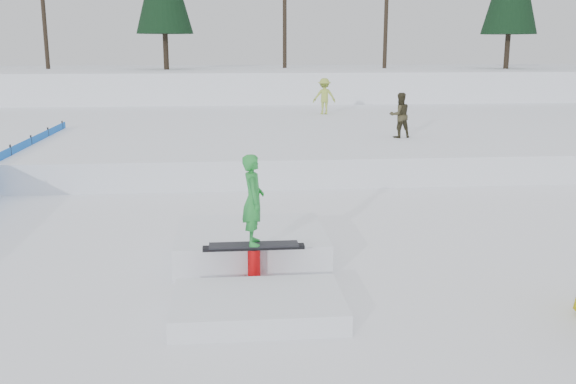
{
  "coord_description": "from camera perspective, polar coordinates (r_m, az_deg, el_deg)",
  "views": [
    {
      "loc": [
        -0.58,
        -9.44,
        3.72
      ],
      "look_at": [
        0.5,
        2.0,
        1.1
      ],
      "focal_mm": 40.0,
      "sensor_mm": 36.0,
      "label": 1
    }
  ],
  "objects": [
    {
      "name": "ground",
      "position": [
        10.17,
        -1.76,
        -8.63
      ],
      "size": [
        120.0,
        120.0,
        0.0
      ],
      "primitive_type": "plane",
      "color": "white"
    },
    {
      "name": "snow_berm",
      "position": [
        39.53,
        -4.62,
        9.16
      ],
      "size": [
        60.0,
        14.0,
        2.4
      ],
      "primitive_type": "cube",
      "color": "white",
      "rests_on": "ground"
    },
    {
      "name": "snow_midrise",
      "position": [
        25.66,
        -4.08,
        5.38
      ],
      "size": [
        50.0,
        18.0,
        0.8
      ],
      "primitive_type": "cube",
      "color": "white",
      "rests_on": "ground"
    },
    {
      "name": "walker_olive",
      "position": [
        21.24,
        9.91,
        6.74
      ],
      "size": [
        0.79,
        0.67,
        1.46
      ],
      "primitive_type": "imported",
      "rotation": [
        0.0,
        0.0,
        3.32
      ],
      "color": "#34301D",
      "rests_on": "snow_midrise"
    },
    {
      "name": "walker_ygreen",
      "position": [
        28.33,
        3.24,
        8.5
      ],
      "size": [
        1.04,
        0.63,
        1.56
      ],
      "primitive_type": "imported",
      "rotation": [
        0.0,
        0.0,
        3.19
      ],
      "color": "#9CB441",
      "rests_on": "snow_midrise"
    },
    {
      "name": "jib_rail_feature",
      "position": [
        10.78,
        -3.17,
        -5.66
      ],
      "size": [
        2.6,
        4.4,
        2.11
      ],
      "color": "white",
      "rests_on": "ground"
    }
  ]
}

